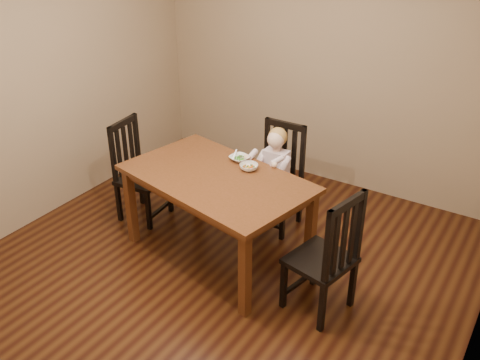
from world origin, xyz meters
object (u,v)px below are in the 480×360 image
Objects in this scene: chair_child at (277,178)px; chair_left at (138,172)px; toddler at (275,168)px; bowl_veg at (249,167)px; chair_right at (327,257)px; bowl_peas at (239,158)px; dining_table at (216,186)px.

chair_child reaches higher than chair_left.
toddler reaches higher than bowl_veg.
chair_right reaches higher than toddler.
chair_left is at bearing -174.60° from bowl_veg.
bowl_peas is (-1.10, 0.52, 0.31)m from chair_right.
chair_right is (1.10, -0.17, -0.20)m from dining_table.
chair_child is 0.98× the size of chair_right.
chair_child is at bearing 64.51° from bowl_peas.
dining_table is 1.06m from chair_left.
bowl_peas is at bearing 89.50° from dining_table.
bowl_veg is (-0.93, 0.42, 0.31)m from chair_right.
dining_table is at bearing -123.70° from bowl_veg.
chair_left is 0.96× the size of chair_right.
chair_child is at bearing 75.93° from dining_table.
chair_right is (0.91, -0.90, 0.01)m from chair_child.
dining_table is 1.70× the size of chair_child.
bowl_peas is at bearing 96.19° from chair_left.
bowl_peas is (-0.18, -0.33, 0.19)m from toddler.
chair_child is 0.59m from bowl_veg.
bowl_veg is (1.19, 0.11, 0.33)m from chair_left.
chair_right is at bearing 134.81° from chair_child.
chair_child is 1.29m from chair_right.
chair_left is (-1.02, 0.14, -0.22)m from dining_table.
chair_child is at bearing 87.82° from bowl_veg.
dining_table is at bearing 76.52° from chair_left.
bowl_peas reaches higher than dining_table.
chair_right is 1.07m from bowl_veg.
bowl_veg is (-0.02, -0.49, 0.32)m from chair_child.
dining_table is 10.42× the size of bowl_peas.
chair_right is at bearing -25.54° from bowl_peas.
chair_child reaches higher than bowl_peas.
chair_right is 2.00× the size of toddler.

